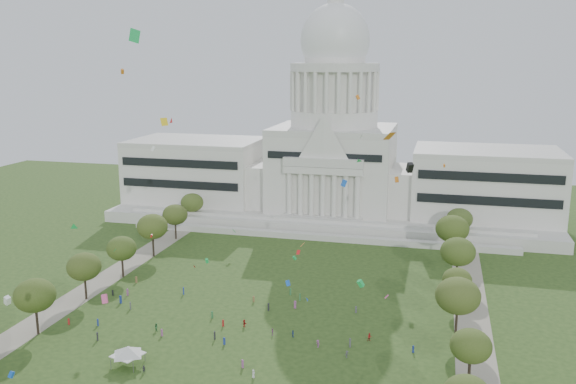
# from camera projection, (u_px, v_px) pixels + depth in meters

# --- Properties ---
(ground) EXTENTS (400.00, 400.00, 0.00)m
(ground) POSITION_uv_depth(u_px,v_px,m) (234.00, 351.00, 125.01)
(ground) COLOR #2A4519
(ground) RESTS_ON ground
(capitol) EXTENTS (160.00, 64.50, 91.30)m
(capitol) POSITION_uv_depth(u_px,v_px,m) (333.00, 159.00, 227.85)
(capitol) COLOR silver
(capitol) RESTS_ON ground
(path_left) EXTENTS (8.00, 160.00, 0.04)m
(path_left) POSITION_uv_depth(u_px,v_px,m) (103.00, 280.00, 164.98)
(path_left) COLOR gray
(path_left) RESTS_ON ground
(path_right) EXTENTS (8.00, 160.00, 0.04)m
(path_right) POSITION_uv_depth(u_px,v_px,m) (472.00, 316.00, 141.86)
(path_right) COLOR gray
(path_right) RESTS_ON ground
(row_tree_l_1) EXTENTS (8.86, 8.86, 12.59)m
(row_tree_l_1) POSITION_uv_depth(u_px,v_px,m) (35.00, 295.00, 130.92)
(row_tree_l_1) COLOR black
(row_tree_l_1) RESTS_ON ground
(row_tree_r_1) EXTENTS (7.58, 7.58, 10.78)m
(row_tree_r_1) POSITION_uv_depth(u_px,v_px,m) (471.00, 346.00, 110.60)
(row_tree_r_1) COLOR black
(row_tree_r_1) RESTS_ON ground
(row_tree_l_2) EXTENTS (8.42, 8.42, 11.97)m
(row_tree_l_2) POSITION_uv_depth(u_px,v_px,m) (84.00, 267.00, 150.44)
(row_tree_l_2) COLOR black
(row_tree_l_2) RESTS_ON ground
(row_tree_r_2) EXTENTS (9.55, 9.55, 13.58)m
(row_tree_r_2) POSITION_uv_depth(u_px,v_px,m) (458.00, 296.00, 128.83)
(row_tree_r_2) COLOR black
(row_tree_r_2) RESTS_ON ground
(row_tree_l_3) EXTENTS (8.12, 8.12, 11.55)m
(row_tree_l_3) POSITION_uv_depth(u_px,v_px,m) (122.00, 248.00, 166.01)
(row_tree_l_3) COLOR black
(row_tree_l_3) RESTS_ON ground
(row_tree_r_3) EXTENTS (7.01, 7.01, 9.98)m
(row_tree_r_3) POSITION_uv_depth(u_px,v_px,m) (457.00, 280.00, 145.47)
(row_tree_r_3) COLOR black
(row_tree_r_3) RESTS_ON ground
(row_tree_l_4) EXTENTS (9.29, 9.29, 13.21)m
(row_tree_l_4) POSITION_uv_depth(u_px,v_px,m) (152.00, 227.00, 183.28)
(row_tree_l_4) COLOR black
(row_tree_l_4) RESTS_ON ground
(row_tree_r_4) EXTENTS (9.19, 9.19, 13.06)m
(row_tree_r_4) POSITION_uv_depth(u_px,v_px,m) (458.00, 252.00, 159.65)
(row_tree_r_4) COLOR black
(row_tree_r_4) RESTS_ON ground
(row_tree_l_5) EXTENTS (8.33, 8.33, 11.85)m
(row_tree_l_5) POSITION_uv_depth(u_px,v_px,m) (175.00, 215.00, 201.36)
(row_tree_l_5) COLOR black
(row_tree_l_5) RESTS_ON ground
(row_tree_r_5) EXTENTS (9.82, 9.82, 13.96)m
(row_tree_r_5) POSITION_uv_depth(u_px,v_px,m) (452.00, 229.00, 178.90)
(row_tree_r_5) COLOR black
(row_tree_r_5) RESTS_ON ground
(row_tree_l_6) EXTENTS (8.19, 8.19, 11.64)m
(row_tree_l_6) POSITION_uv_depth(u_px,v_px,m) (192.00, 203.00, 218.96)
(row_tree_l_6) COLOR black
(row_tree_l_6) RESTS_ON ground
(row_tree_r_6) EXTENTS (8.42, 8.42, 11.97)m
(row_tree_r_6) POSITION_uv_depth(u_px,v_px,m) (460.00, 219.00, 195.59)
(row_tree_r_6) COLOR black
(row_tree_r_6) RESTS_ON ground
(event_tent) EXTENTS (8.93, 8.93, 4.01)m
(event_tent) POSITION_uv_depth(u_px,v_px,m) (128.00, 350.00, 118.64)
(event_tent) COLOR #4C4C4C
(event_tent) RESTS_ON ground
(person_0) EXTENTS (0.82, 0.91, 1.56)m
(person_0) POSITION_uv_depth(u_px,v_px,m) (413.00, 349.00, 124.28)
(person_0) COLOR navy
(person_0) RESTS_ON ground
(person_2) EXTENTS (1.00, 0.75, 1.83)m
(person_2) POSITION_uv_depth(u_px,v_px,m) (370.00, 337.00, 129.29)
(person_2) COLOR #B21E1E
(person_2) RESTS_ON ground
(person_3) EXTENTS (1.14, 1.16, 1.66)m
(person_3) POSITION_uv_depth(u_px,v_px,m) (318.00, 344.00, 126.46)
(person_3) COLOR #994C8C
(person_3) RESTS_ON ground
(person_4) EXTENTS (0.67, 1.00, 1.56)m
(person_4) POSITION_uv_depth(u_px,v_px,m) (272.00, 332.00, 132.14)
(person_4) COLOR #994C8C
(person_4) RESTS_ON ground
(person_5) EXTENTS (1.57, 1.57, 1.72)m
(person_5) POSITION_uv_depth(u_px,v_px,m) (244.00, 323.00, 136.27)
(person_5) COLOR #B21E1E
(person_5) RESTS_ON ground
(person_6) EXTENTS (0.66, 0.89, 1.65)m
(person_6) POSITION_uv_depth(u_px,v_px,m) (253.00, 374.00, 114.36)
(person_6) COLOR silver
(person_6) RESTS_ON ground
(person_7) EXTENTS (0.73, 0.69, 1.61)m
(person_7) POSITION_uv_depth(u_px,v_px,m) (144.00, 369.00, 116.12)
(person_7) COLOR #26262B
(person_7) RESTS_ON ground
(person_8) EXTENTS (1.00, 0.82, 1.78)m
(person_8) POSITION_uv_depth(u_px,v_px,m) (156.00, 327.00, 134.21)
(person_8) COLOR #33723F
(person_8) RESTS_ON ground
(person_9) EXTENTS (1.06, 1.02, 1.50)m
(person_9) POSITION_uv_depth(u_px,v_px,m) (347.00, 354.00, 122.08)
(person_9) COLOR #4C4C51
(person_9) RESTS_ON ground
(person_10) EXTENTS (0.83, 1.06, 1.59)m
(person_10) POSITION_uv_depth(u_px,v_px,m) (293.00, 334.00, 131.18)
(person_10) COLOR navy
(person_10) RESTS_ON ground
(distant_crowd) EXTENTS (63.69, 39.22, 1.95)m
(distant_crowd) POSITION_uv_depth(u_px,v_px,m) (207.00, 311.00, 142.69)
(distant_crowd) COLOR #B21E1E
(distant_crowd) RESTS_ON ground
(kite_swarm) EXTENTS (77.05, 91.82, 59.77)m
(kite_swarm) POSITION_uv_depth(u_px,v_px,m) (254.00, 203.00, 125.17)
(kite_swarm) COLOR orange
(kite_swarm) RESTS_ON ground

